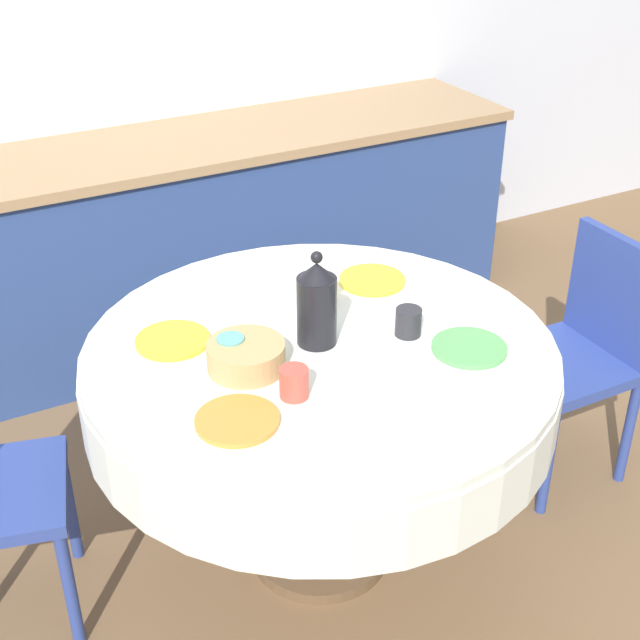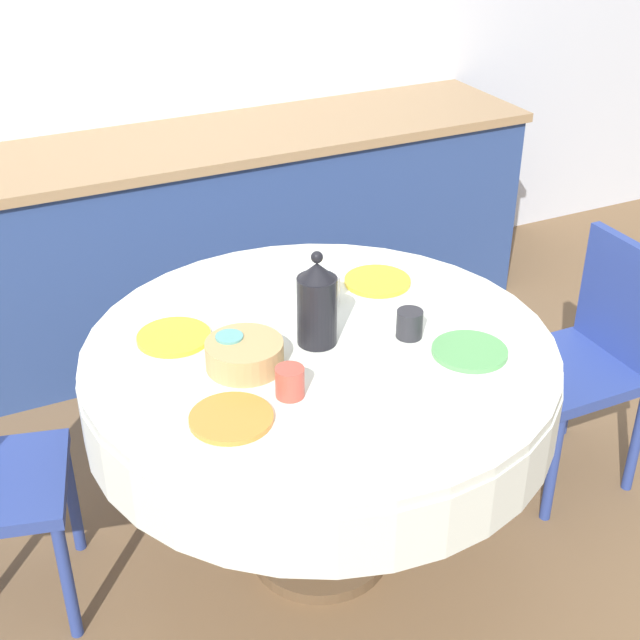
{
  "view_description": "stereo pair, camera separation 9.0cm",
  "coord_description": "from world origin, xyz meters",
  "views": [
    {
      "loc": [
        -0.99,
        -1.84,
        2.07
      ],
      "look_at": [
        0.0,
        0.0,
        0.86
      ],
      "focal_mm": 50.0,
      "sensor_mm": 36.0,
      "label": 1
    },
    {
      "loc": [
        -0.91,
        -1.88,
        2.07
      ],
      "look_at": [
        0.0,
        0.0,
        0.86
      ],
      "focal_mm": 50.0,
      "sensor_mm": 36.0,
      "label": 2
    }
  ],
  "objects": [
    {
      "name": "ground_plane",
      "position": [
        0.0,
        0.0,
        0.0
      ],
      "size": [
        12.0,
        12.0,
        0.0
      ],
      "primitive_type": "plane",
      "color": "brown"
    },
    {
      "name": "cup_near_left",
      "position": [
        -0.17,
        -0.19,
        0.82
      ],
      "size": [
        0.07,
        0.07,
        0.08
      ],
      "primitive_type": "cylinder",
      "color": "#CC4C3D",
      "rests_on": "dining_table"
    },
    {
      "name": "coffee_carafe",
      "position": [
        -0.0,
        0.02,
        0.9
      ],
      "size": [
        0.11,
        0.11,
        0.28
      ],
      "color": "black",
      "rests_on": "dining_table"
    },
    {
      "name": "kitchen_counter",
      "position": [
        0.0,
        1.5,
        0.45
      ],
      "size": [
        3.24,
        0.64,
        0.89
      ],
      "color": "#2D4784",
      "rests_on": "ground_plane"
    },
    {
      "name": "plate_far_left",
      "position": [
        -0.35,
        0.21,
        0.79
      ],
      "size": [
        0.21,
        0.21,
        0.01
      ],
      "primitive_type": "cylinder",
      "color": "yellow",
      "rests_on": "dining_table"
    },
    {
      "name": "plate_near_left",
      "position": [
        -0.35,
        -0.22,
        0.79
      ],
      "size": [
        0.21,
        0.21,
        0.01
      ],
      "primitive_type": "cylinder",
      "color": "orange",
      "rests_on": "dining_table"
    },
    {
      "name": "dining_table",
      "position": [
        0.0,
        0.0,
        0.65
      ],
      "size": [
        1.32,
        1.32,
        0.78
      ],
      "color": "brown",
      "rests_on": "ground_plane"
    },
    {
      "name": "wall_back",
      "position": [
        0.0,
        1.83,
        1.3
      ],
      "size": [
        7.0,
        0.05,
        2.6
      ],
      "color": "silver",
      "rests_on": "ground_plane"
    },
    {
      "name": "cup_near_right",
      "position": [
        0.24,
        -0.07,
        0.82
      ],
      "size": [
        0.07,
        0.07,
        0.08
      ],
      "primitive_type": "cylinder",
      "color": "#28282D",
      "rests_on": "dining_table"
    },
    {
      "name": "chair_left",
      "position": [
        1.0,
        -0.01,
        0.49
      ],
      "size": [
        0.4,
        0.4,
        0.86
      ],
      "rotation": [
        0.0,
        0.0,
        1.56
      ],
      "color": "#2D428E",
      "rests_on": "ground_plane"
    },
    {
      "name": "plate_far_right",
      "position": [
        0.32,
        0.25,
        0.79
      ],
      "size": [
        0.21,
        0.21,
        0.01
      ],
      "primitive_type": "cylinder",
      "color": "yellow",
      "rests_on": "dining_table"
    },
    {
      "name": "plate_near_right",
      "position": [
        0.35,
        -0.22,
        0.79
      ],
      "size": [
        0.21,
        0.21,
        0.01
      ],
      "primitive_type": "cylinder",
      "color": "#5BA85B",
      "rests_on": "dining_table"
    },
    {
      "name": "cup_far_left",
      "position": [
        -0.25,
        0.03,
        0.82
      ],
      "size": [
        0.07,
        0.07,
        0.08
      ],
      "primitive_type": "cylinder",
      "color": "#5BA39E",
      "rests_on": "dining_table"
    },
    {
      "name": "bread_basket",
      "position": [
        -0.23,
        -0.01,
        0.82
      ],
      "size": [
        0.21,
        0.21,
        0.07
      ],
      "primitive_type": "cylinder",
      "color": "tan",
      "rests_on": "dining_table"
    },
    {
      "name": "cup_far_right",
      "position": [
        0.13,
        0.22,
        0.82
      ],
      "size": [
        0.07,
        0.07,
        0.08
      ],
      "primitive_type": "cylinder",
      "color": "white",
      "rests_on": "dining_table"
    }
  ]
}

